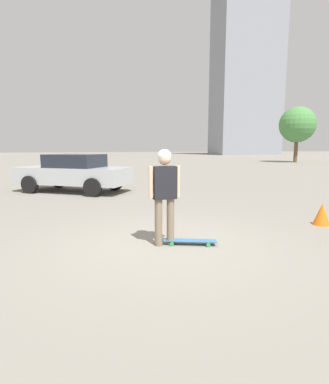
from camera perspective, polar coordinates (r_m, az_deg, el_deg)
The scene contains 7 objects.
ground_plane at distance 5.68m, azimuth 0.00°, elevation -10.01°, with size 220.00×220.00×0.00m, color gray.
person at distance 5.43m, azimuth 0.00°, elevation 0.77°, with size 0.59×0.25×1.77m.
skateboard at distance 5.68m, azimuth 4.88°, elevation -9.27°, with size 0.99×0.51×0.09m.
car_parked_near at distance 12.74m, azimuth -16.87°, elevation 3.61°, with size 4.80×3.94×1.53m.
building_block_distant at distance 80.14m, azimuth 15.36°, elevation 20.28°, with size 15.80×8.76×37.11m.
tree_distant at distance 39.91m, azimuth 23.99°, elevation 11.62°, with size 4.23×4.23×6.60m.
traffic_cone at distance 7.91m, azimuth 27.79°, elevation -3.74°, with size 0.38×0.38×0.52m.
Camera 1 is at (-1.39, -5.20, 1.80)m, focal length 28.00 mm.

